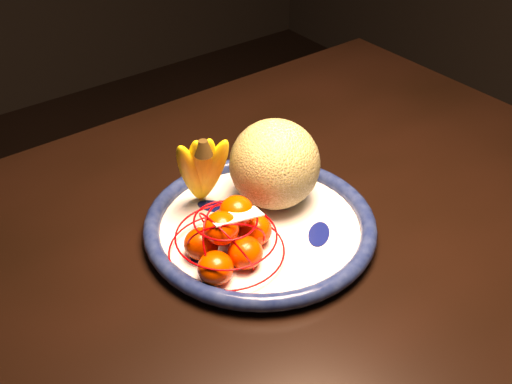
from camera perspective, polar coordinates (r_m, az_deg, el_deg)
dining_table at (r=0.93m, az=-5.94°, el=-12.95°), size 1.61×0.97×0.80m
fruit_bowl at (r=0.95m, az=0.36°, el=-3.04°), size 0.34×0.34×0.03m
cantaloupe at (r=0.96m, az=1.67°, el=2.49°), size 0.14×0.14×0.14m
banana_bunch at (r=0.94m, az=-4.86°, el=2.21°), size 0.09×0.10×0.15m
mandarin_bag at (r=0.88m, az=-2.49°, el=-4.07°), size 0.19×0.19×0.10m
price_tag at (r=0.85m, az=-1.78°, el=-2.17°), size 0.07×0.04×0.01m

